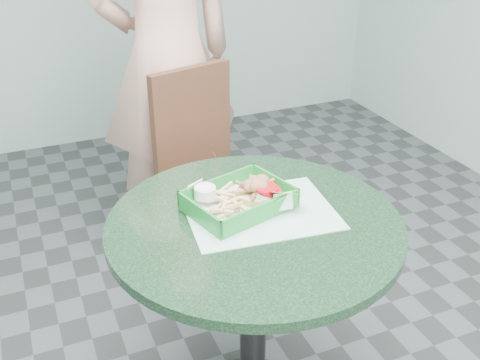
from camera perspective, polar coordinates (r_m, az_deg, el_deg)
name	(u,v)px	position (r m, az deg, el deg)	size (l,w,h in m)	color
cafe_table	(254,275)	(1.67, 1.40, -9.62)	(0.82, 0.82, 0.75)	#262626
dining_chair	(200,164)	(2.39, -4.07, 1.59)	(0.38, 0.38, 0.93)	black
diner_person	(164,10)	(2.46, -7.70, 16.73)	(0.82, 0.54, 2.24)	#EAA994
placemat	(260,218)	(1.60, 2.05, -3.85)	(0.41, 0.31, 0.00)	#A0C8BC
food_basket	(239,209)	(1.61, -0.12, -2.98)	(0.28, 0.21, 0.06)	#19842C
crab_sandwich	(259,196)	(1.61, 1.96, -1.61)	(0.12, 0.12, 0.07)	tan
fries_pile	(222,203)	(1.60, -1.80, -2.31)	(0.11, 0.12, 0.04)	#D2B37A
sauce_ramekin	(208,193)	(1.63, -3.31, -1.36)	(0.06, 0.06, 0.04)	silver
garnish_cup	(272,205)	(1.59, 3.32, -2.50)	(0.12, 0.11, 0.05)	silver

